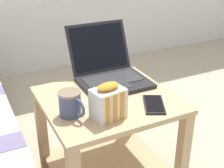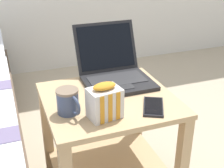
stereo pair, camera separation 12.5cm
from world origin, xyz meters
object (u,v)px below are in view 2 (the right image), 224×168
at_px(snack_bag, 105,102).
at_px(cell_phone, 153,107).
at_px(mug_front_left, 68,100).
at_px(laptop, 114,70).

bearing_deg(snack_bag, cell_phone, -0.47).
xyz_separation_m(snack_bag, cell_phone, (0.20, -0.00, -0.06)).
height_order(mug_front_left, cell_phone, mug_front_left).
distance_m(laptop, snack_bag, 0.34).
relative_size(laptop, mug_front_left, 2.73).
bearing_deg(laptop, mug_front_left, -140.32).
bearing_deg(cell_phone, laptop, 99.91).
bearing_deg(mug_front_left, cell_phone, -13.46).
bearing_deg(snack_bag, laptop, 63.38).
relative_size(laptop, snack_bag, 2.45).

